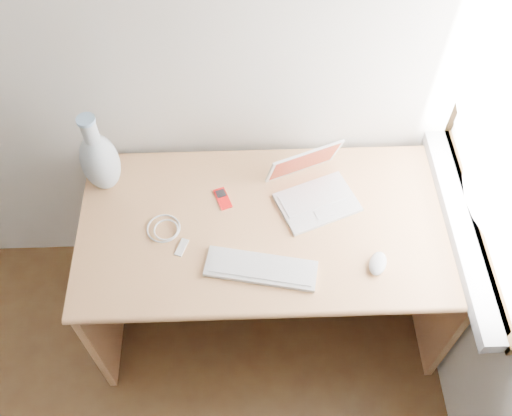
{
  "coord_description": "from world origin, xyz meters",
  "views": [
    {
      "loc": [
        0.89,
        0.16,
        2.56
      ],
      "look_at": [
        0.93,
        1.35,
        0.87
      ],
      "focal_mm": 40.0,
      "sensor_mm": 36.0,
      "label": 1
    }
  ],
  "objects_px": {
    "laptop": "(317,188)",
    "external_keyboard": "(261,268)",
    "vase": "(100,160)",
    "desk": "(269,235)"
  },
  "relations": [
    {
      "from": "laptop",
      "to": "external_keyboard",
      "type": "relative_size",
      "value": 0.84
    },
    {
      "from": "desk",
      "to": "external_keyboard",
      "type": "xyz_separation_m",
      "value": [
        -0.05,
        -0.29,
        0.23
      ]
    },
    {
      "from": "laptop",
      "to": "external_keyboard",
      "type": "xyz_separation_m",
      "value": [
        -0.23,
        -0.32,
        -0.04
      ]
    },
    {
      "from": "desk",
      "to": "laptop",
      "type": "bearing_deg",
      "value": 11.1
    },
    {
      "from": "external_keyboard",
      "to": "vase",
      "type": "bearing_deg",
      "value": 157.1
    },
    {
      "from": "external_keyboard",
      "to": "vase",
      "type": "height_order",
      "value": "vase"
    },
    {
      "from": "desk",
      "to": "vase",
      "type": "bearing_deg",
      "value": 169.55
    },
    {
      "from": "external_keyboard",
      "to": "desk",
      "type": "bearing_deg",
      "value": 91.95
    },
    {
      "from": "laptop",
      "to": "external_keyboard",
      "type": "height_order",
      "value": "laptop"
    },
    {
      "from": "desk",
      "to": "laptop",
      "type": "xyz_separation_m",
      "value": [
        0.18,
        0.04,
        0.27
      ]
    }
  ]
}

